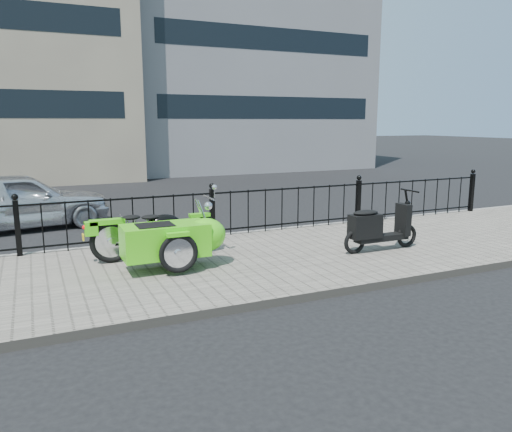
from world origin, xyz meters
name	(u,v)px	position (x,y,z in m)	size (l,w,h in m)	color
ground	(237,258)	(0.00, 0.00, 0.00)	(120.00, 120.00, 0.00)	black
sidewalk	(249,262)	(0.00, -0.50, 0.06)	(30.00, 3.80, 0.12)	#666056
curb	(210,238)	(0.00, 1.44, 0.06)	(30.00, 0.10, 0.12)	gray
iron_fence	(212,214)	(0.00, 1.30, 0.59)	(14.11, 0.11, 1.08)	black
building_grey	(237,20)	(7.00, 16.99, 7.50)	(12.00, 8.01, 15.00)	slate
motorcycle_sidecar	(174,237)	(-1.24, -0.41, 0.59)	(2.28, 1.48, 0.98)	black
scooter	(377,228)	(2.28, -0.96, 0.53)	(1.57, 0.46, 1.07)	black
spare_tire	(178,250)	(-1.21, -0.51, 0.40)	(0.56, 0.56, 0.08)	black
sedan_car	(19,201)	(-3.50, 4.26, 0.65)	(1.53, 3.80, 1.30)	silver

